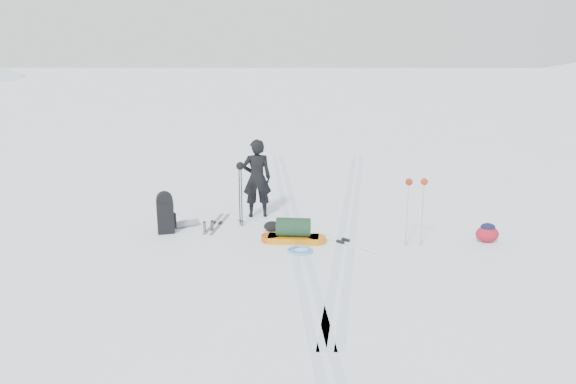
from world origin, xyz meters
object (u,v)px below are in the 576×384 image
at_px(expedition_rucksack, 168,213).
at_px(ski_poles_black, 240,174).
at_px(pulk_sled, 293,233).
at_px(skier, 257,178).

height_order(expedition_rucksack, ski_poles_black, ski_poles_black).
bearing_deg(pulk_sled, skier, 119.78).
xyz_separation_m(pulk_sled, ski_poles_black, (-1.18, 1.10, 1.01)).
bearing_deg(pulk_sled, expedition_rucksack, 171.58).
bearing_deg(skier, expedition_rucksack, 24.59).
bearing_deg(ski_poles_black, skier, 66.45).
height_order(pulk_sled, ski_poles_black, ski_poles_black).
distance_m(pulk_sled, ski_poles_black, 1.90).
relative_size(pulk_sled, ski_poles_black, 0.93).
distance_m(skier, pulk_sled, 2.15).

